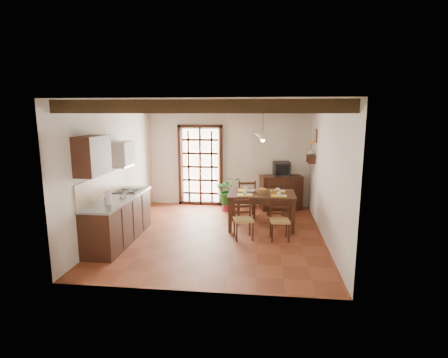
# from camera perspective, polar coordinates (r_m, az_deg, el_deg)

# --- Properties ---
(ground_plane) EXTENTS (5.00, 5.00, 0.00)m
(ground_plane) POSITION_cam_1_polar(r_m,az_deg,el_deg) (7.70, -1.08, -8.98)
(ground_plane) COLOR brown
(room_shell) EXTENTS (4.52, 5.02, 2.81)m
(room_shell) POSITION_cam_1_polar(r_m,az_deg,el_deg) (7.29, -1.13, 4.58)
(room_shell) COLOR silver
(room_shell) RESTS_ON ground_plane
(ceiling_beams) EXTENTS (4.50, 4.34, 0.20)m
(ceiling_beams) POSITION_cam_1_polar(r_m,az_deg,el_deg) (7.25, -1.16, 11.47)
(ceiling_beams) COLOR black
(ceiling_beams) RESTS_ON room_shell
(french_door) EXTENTS (1.26, 0.11, 2.32)m
(french_door) POSITION_cam_1_polar(r_m,az_deg,el_deg) (9.89, -3.87, 2.45)
(french_door) COLOR white
(french_door) RESTS_ON ground_plane
(kitchen_counter) EXTENTS (0.64, 2.25, 1.38)m
(kitchen_counter) POSITION_cam_1_polar(r_m,az_deg,el_deg) (7.50, -16.78, -6.18)
(kitchen_counter) COLOR black
(kitchen_counter) RESTS_ON ground_plane
(upper_cabinet) EXTENTS (0.35, 0.80, 0.70)m
(upper_cabinet) POSITION_cam_1_polar(r_m,az_deg,el_deg) (6.66, -20.71, 3.60)
(upper_cabinet) COLOR black
(upper_cabinet) RESTS_ON room_shell
(range_hood) EXTENTS (0.38, 0.60, 0.54)m
(range_hood) POSITION_cam_1_polar(r_m,az_deg,el_deg) (7.79, -16.35, 3.94)
(range_hood) COLOR white
(range_hood) RESTS_ON room_shell
(counter_items) EXTENTS (0.50, 1.43, 0.25)m
(counter_items) POSITION_cam_1_polar(r_m,az_deg,el_deg) (7.46, -16.71, -2.41)
(counter_items) COLOR black
(counter_items) RESTS_ON kitchen_counter
(dining_table) EXTENTS (1.51, 0.98, 0.81)m
(dining_table) POSITION_cam_1_polar(r_m,az_deg,el_deg) (7.99, 6.15, -3.01)
(dining_table) COLOR #391F12
(dining_table) RESTS_ON ground_plane
(chair_near_left) EXTENTS (0.46, 0.45, 0.84)m
(chair_near_left) POSITION_cam_1_polar(r_m,az_deg,el_deg) (7.38, 3.16, -7.71)
(chair_near_left) COLOR #A88247
(chair_near_left) RESTS_ON ground_plane
(chair_near_right) EXTENTS (0.42, 0.40, 0.84)m
(chair_near_right) POSITION_cam_1_polar(r_m,az_deg,el_deg) (7.39, 9.03, -7.81)
(chair_near_right) COLOR #A88247
(chair_near_right) RESTS_ON ground_plane
(chair_far_left) EXTENTS (0.51, 0.49, 0.97)m
(chair_far_left) POSITION_cam_1_polar(r_m,az_deg,el_deg) (8.83, 3.64, -4.33)
(chair_far_left) COLOR #A88247
(chair_far_left) RESTS_ON ground_plane
(chair_far_right) EXTENTS (0.48, 0.46, 0.94)m
(chair_far_right) POSITION_cam_1_polar(r_m,az_deg,el_deg) (8.84, 8.50, -4.47)
(chair_far_right) COLOR #A88247
(chair_far_right) RESTS_ON ground_plane
(table_setting) EXTENTS (1.09, 0.73, 0.10)m
(table_setting) POSITION_cam_1_polar(r_m,az_deg,el_deg) (7.94, 6.17, -1.64)
(table_setting) COLOR yellow
(table_setting) RESTS_ON dining_table
(table_bowl) EXTENTS (0.22, 0.22, 0.05)m
(table_bowl) POSITION_cam_1_polar(r_m,az_deg,el_deg) (8.01, 4.25, -1.97)
(table_bowl) COLOR white
(table_bowl) RESTS_ON dining_table
(sideboard) EXTENTS (1.18, 0.73, 0.93)m
(sideboard) POSITION_cam_1_polar(r_m,az_deg,el_deg) (9.66, 9.24, -2.16)
(sideboard) COLOR black
(sideboard) RESTS_ON ground_plane
(crt_tv) EXTENTS (0.48, 0.44, 0.38)m
(crt_tv) POSITION_cam_1_polar(r_m,az_deg,el_deg) (9.53, 9.36, 1.67)
(crt_tv) COLOR black
(crt_tv) RESTS_ON sideboard
(fuse_box) EXTENTS (0.25, 0.03, 0.32)m
(fuse_box) POSITION_cam_1_polar(r_m,az_deg,el_deg) (9.72, 9.66, 5.58)
(fuse_box) COLOR white
(fuse_box) RESTS_ON room_shell
(plant_pot) EXTENTS (0.38, 0.38, 0.23)m
(plant_pot) POSITION_cam_1_polar(r_m,az_deg,el_deg) (9.46, 0.70, -4.51)
(plant_pot) COLOR maroon
(plant_pot) RESTS_ON ground_plane
(potted_plant) EXTENTS (2.12, 1.95, 1.98)m
(potted_plant) POSITION_cam_1_polar(r_m,az_deg,el_deg) (9.35, 0.70, -1.78)
(potted_plant) COLOR #144C19
(potted_plant) RESTS_ON ground_plane
(wall_shelf) EXTENTS (0.20, 0.42, 0.20)m
(wall_shelf) POSITION_cam_1_polar(r_m,az_deg,el_deg) (8.93, 14.03, 3.43)
(wall_shelf) COLOR black
(wall_shelf) RESTS_ON room_shell
(shelf_vase) EXTENTS (0.15, 0.15, 0.15)m
(shelf_vase) POSITION_cam_1_polar(r_m,az_deg,el_deg) (8.92, 14.07, 4.32)
(shelf_vase) COLOR #B2BFB2
(shelf_vase) RESTS_ON wall_shelf
(shelf_flowers) EXTENTS (0.14, 0.14, 0.36)m
(shelf_flowers) POSITION_cam_1_polar(r_m,az_deg,el_deg) (8.90, 14.13, 5.65)
(shelf_flowers) COLOR yellow
(shelf_flowers) RESTS_ON shelf_vase
(framed_picture) EXTENTS (0.03, 0.32, 0.32)m
(framed_picture) POSITION_cam_1_polar(r_m,az_deg,el_deg) (8.89, 14.72, 6.86)
(framed_picture) COLOR brown
(framed_picture) RESTS_ON room_shell
(pendant_lamp) EXTENTS (0.36, 0.36, 0.84)m
(pendant_lamp) POSITION_cam_1_polar(r_m,az_deg,el_deg) (7.88, 6.35, 6.90)
(pendant_lamp) COLOR black
(pendant_lamp) RESTS_ON room_shell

